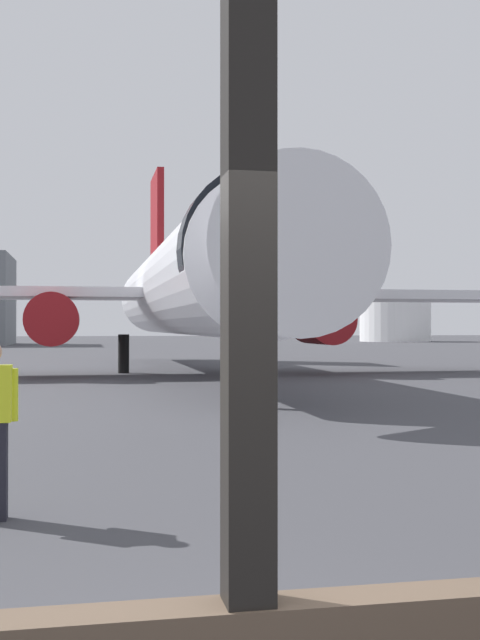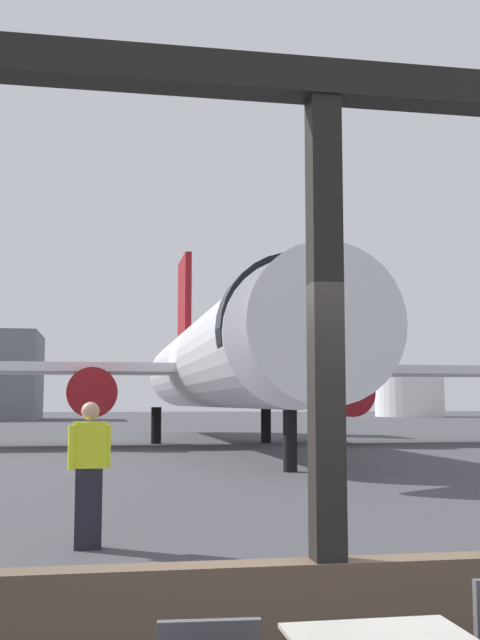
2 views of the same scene
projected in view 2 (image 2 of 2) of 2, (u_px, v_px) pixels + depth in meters
ground_plane at (127, 434)px, 43.97m from camera, size 220.00×220.00×0.00m
window_frame at (327, 464)px, 4.95m from camera, size 8.65×0.24×3.99m
airplane at (219, 362)px, 31.85m from camera, size 27.67×31.91×10.30m
ground_crew_worker at (89, 472)px, 9.33m from camera, size 0.51×0.33×1.74m
fuel_storage_tank at (409, 395)px, 98.46m from camera, size 8.67×8.67×5.54m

